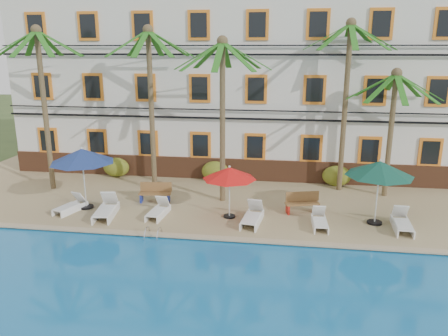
% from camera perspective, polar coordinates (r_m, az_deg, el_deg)
% --- Properties ---
extents(ground, '(100.00, 100.00, 0.00)m').
position_cam_1_polar(ground, '(17.98, -2.60, -8.64)').
color(ground, '#384C23').
rests_on(ground, ground).
extents(pool_deck, '(30.00, 12.00, 0.25)m').
position_cam_1_polar(pool_deck, '(22.53, -0.22, -3.23)').
color(pool_deck, tan).
rests_on(pool_deck, ground).
extents(pool_coping, '(30.00, 0.35, 0.06)m').
position_cam_1_polar(pool_coping, '(17.06, -3.18, -9.00)').
color(pool_coping, tan).
rests_on(pool_coping, pool_deck).
extents(hotel_building, '(25.40, 6.44, 10.22)m').
position_cam_1_polar(hotel_building, '(26.36, 1.40, 11.16)').
color(hotel_building, silver).
rests_on(hotel_building, pool_deck).
extents(palm_a, '(4.38, 4.38, 8.16)m').
position_cam_1_polar(palm_a, '(23.56, -22.64, 9.75)').
color(palm_a, brown).
rests_on(palm_a, pool_deck).
extents(palm_b, '(4.38, 4.38, 8.15)m').
position_cam_1_polar(palm_b, '(21.85, -9.58, 10.35)').
color(palm_b, brown).
rests_on(palm_b, pool_deck).
extents(palm_c, '(4.38, 4.38, 7.61)m').
position_cam_1_polar(palm_c, '(19.95, -0.21, 9.20)').
color(palm_c, brown).
rests_on(palm_c, pool_deck).
extents(palm_d, '(4.38, 4.38, 8.45)m').
position_cam_1_polar(palm_d, '(22.33, 15.73, 10.54)').
color(palm_d, brown).
rests_on(palm_d, pool_deck).
extents(palm_e, '(4.38, 4.38, 6.20)m').
position_cam_1_polar(palm_e, '(22.24, 21.15, 6.65)').
color(palm_e, brown).
rests_on(palm_e, pool_deck).
extents(shrub_left, '(1.50, 0.90, 1.10)m').
position_cam_1_polar(shrub_left, '(25.47, -13.90, 0.10)').
color(shrub_left, '#1D5317').
rests_on(shrub_left, pool_deck).
extents(shrub_mid, '(1.50, 0.90, 1.10)m').
position_cam_1_polar(shrub_mid, '(23.94, -1.16, -0.41)').
color(shrub_mid, '#1D5317').
rests_on(shrub_mid, pool_deck).
extents(shrub_right, '(1.50, 0.90, 1.10)m').
position_cam_1_polar(shrub_right, '(23.79, 14.50, -1.01)').
color(shrub_right, '#1D5317').
rests_on(shrub_right, pool_deck).
extents(umbrella_blue, '(2.87, 2.87, 2.86)m').
position_cam_1_polar(umbrella_blue, '(20.36, -18.05, 1.49)').
color(umbrella_blue, black).
rests_on(umbrella_blue, pool_deck).
extents(umbrella_red, '(2.31, 2.31, 2.31)m').
position_cam_1_polar(umbrella_red, '(18.39, 0.72, -0.71)').
color(umbrella_red, black).
rests_on(umbrella_red, pool_deck).
extents(umbrella_green, '(2.77, 2.77, 2.76)m').
position_cam_1_polar(umbrella_green, '(18.68, 19.66, -0.11)').
color(umbrella_green, black).
rests_on(umbrella_green, pool_deck).
extents(lounger_a, '(1.06, 1.75, 0.78)m').
position_cam_1_polar(lounger_a, '(20.77, -19.38, -4.67)').
color(lounger_a, white).
rests_on(lounger_a, pool_deck).
extents(lounger_b, '(1.02, 2.13, 0.97)m').
position_cam_1_polar(lounger_b, '(19.70, -15.14, -5.22)').
color(lounger_b, white).
rests_on(lounger_b, pool_deck).
extents(lounger_c, '(0.73, 1.70, 0.79)m').
position_cam_1_polar(lounger_c, '(19.27, -8.57, -5.49)').
color(lounger_c, white).
rests_on(lounger_c, pool_deck).
extents(lounger_d, '(0.90, 1.97, 0.90)m').
position_cam_1_polar(lounger_d, '(18.35, 3.73, -6.32)').
color(lounger_d, white).
rests_on(lounger_d, pool_deck).
extents(lounger_e, '(0.64, 1.65, 0.77)m').
position_cam_1_polar(lounger_e, '(18.39, 12.38, -6.75)').
color(lounger_e, white).
rests_on(lounger_e, pool_deck).
extents(lounger_f, '(0.77, 1.88, 0.87)m').
position_cam_1_polar(lounger_f, '(19.10, 22.23, -6.63)').
color(lounger_f, white).
rests_on(lounger_f, pool_deck).
extents(bench_left, '(1.54, 0.64, 0.93)m').
position_cam_1_polar(bench_left, '(20.98, -8.98, -3.14)').
color(bench_left, olive).
rests_on(bench_left, pool_deck).
extents(bench_right, '(1.57, 0.84, 0.93)m').
position_cam_1_polar(bench_right, '(19.71, 10.12, -4.42)').
color(bench_right, olive).
rests_on(bench_right, pool_deck).
extents(pool_ladder, '(0.54, 0.74, 0.74)m').
position_cam_1_polar(pool_ladder, '(17.42, -9.21, -8.76)').
color(pool_ladder, silver).
rests_on(pool_ladder, ground).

